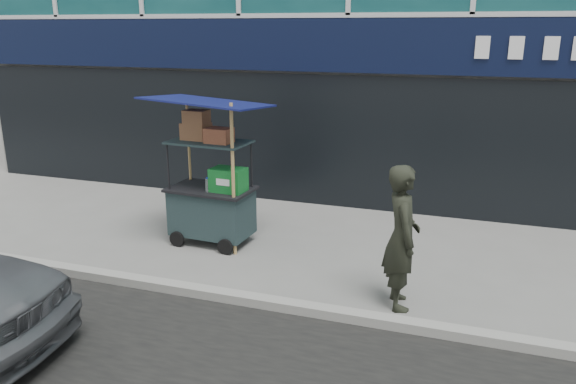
% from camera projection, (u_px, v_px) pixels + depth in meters
% --- Properties ---
extents(ground, '(80.00, 80.00, 0.00)m').
position_uv_depth(ground, '(269.00, 299.00, 6.90)').
color(ground, slate).
rests_on(ground, ground).
extents(curb, '(80.00, 0.18, 0.12)m').
position_uv_depth(curb, '(263.00, 302.00, 6.70)').
color(curb, gray).
rests_on(curb, ground).
extents(vendor_cart, '(1.75, 1.29, 2.27)m').
position_uv_depth(vendor_cart, '(212.00, 193.00, 8.48)').
color(vendor_cart, black).
rests_on(vendor_cart, ground).
extents(vendor_man, '(0.59, 0.73, 1.73)m').
position_uv_depth(vendor_man, '(402.00, 237.00, 6.52)').
color(vendor_man, black).
rests_on(vendor_man, ground).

